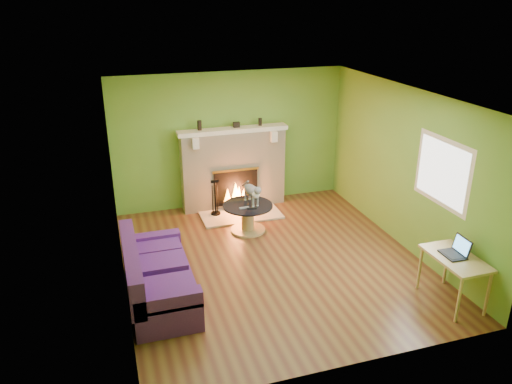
{
  "coord_description": "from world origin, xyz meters",
  "views": [
    {
      "loc": [
        -2.32,
        -6.49,
        3.93
      ],
      "look_at": [
        -0.14,
        0.4,
        1.03
      ],
      "focal_mm": 35.0,
      "sensor_mm": 36.0,
      "label": 1
    }
  ],
  "objects_px": {
    "coffee_table": "(248,216)",
    "cat": "(251,193)",
    "desk": "(455,263)",
    "sofa": "(156,278)"
  },
  "relations": [
    {
      "from": "desk",
      "to": "cat",
      "type": "relative_size",
      "value": 1.43
    },
    {
      "from": "desk",
      "to": "sofa",
      "type": "bearing_deg",
      "value": 161.43
    },
    {
      "from": "coffee_table",
      "to": "cat",
      "type": "xyz_separation_m",
      "value": [
        0.08,
        0.05,
        0.41
      ]
    },
    {
      "from": "sofa",
      "to": "cat",
      "type": "xyz_separation_m",
      "value": [
        1.88,
        1.69,
        0.38
      ]
    },
    {
      "from": "coffee_table",
      "to": "desk",
      "type": "xyz_separation_m",
      "value": [
        2.01,
        -2.92,
        0.32
      ]
    },
    {
      "from": "coffee_table",
      "to": "cat",
      "type": "distance_m",
      "value": 0.42
    },
    {
      "from": "desk",
      "to": "cat",
      "type": "height_order",
      "value": "cat"
    },
    {
      "from": "coffee_table",
      "to": "cat",
      "type": "height_order",
      "value": "cat"
    },
    {
      "from": "sofa",
      "to": "cat",
      "type": "bearing_deg",
      "value": 41.92
    },
    {
      "from": "sofa",
      "to": "coffee_table",
      "type": "relative_size",
      "value": 2.11
    }
  ]
}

